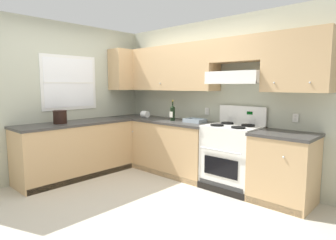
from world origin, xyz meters
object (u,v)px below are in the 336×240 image
object	(u,v)px
bucket	(60,117)
stove	(232,156)
wine_bottle	(173,113)
bowl	(195,121)
paper_towel_roll	(145,114)

from	to	relation	value
bucket	stove	bearing A→B (deg)	34.59
wine_bottle	bucket	world-z (taller)	wine_bottle
bowl	wine_bottle	bearing A→B (deg)	-169.56
wine_bottle	bucket	size ratio (longest dim) A/B	1.60
wine_bottle	paper_towel_roll	xyz separation A→B (m)	(-0.69, -0.00, -0.08)
stove	bowl	world-z (taller)	stove
bowl	bucket	size ratio (longest dim) A/B	1.52
wine_bottle	bucket	bearing A→B (deg)	-125.13
stove	bucket	distance (m)	2.71
stove	wine_bottle	size ratio (longest dim) A/B	3.44
bowl	paper_towel_roll	bearing A→B (deg)	-175.86
bowl	paper_towel_roll	distance (m)	1.11
wine_bottle	paper_towel_roll	bearing A→B (deg)	-179.73
wine_bottle	bowl	world-z (taller)	wine_bottle
stove	bucket	size ratio (longest dim) A/B	5.50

